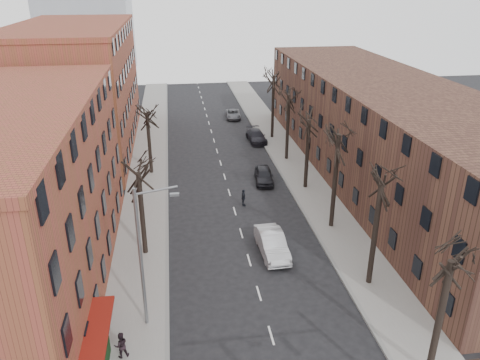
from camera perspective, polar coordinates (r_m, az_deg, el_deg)
name	(u,v)px	position (r m, az deg, el deg)	size (l,w,h in m)	color
sidewalk_left	(148,169)	(51.69, -11.12, 1.27)	(4.00, 90.00, 0.15)	gray
sidewalk_right	(292,162)	(53.17, 6.34, 2.22)	(4.00, 90.00, 0.15)	gray
building_left_far	(78,90)	(59.27, -19.20, 10.28)	(12.00, 28.00, 14.00)	brown
building_right	(383,130)	(49.79, 17.02, 5.84)	(12.00, 50.00, 10.00)	#533427
tree_right_b	(368,283)	(33.83, 15.37, -12.07)	(5.20, 5.20, 10.80)	black
tree_right_c	(331,227)	(40.09, 11.01, -5.62)	(5.20, 5.20, 11.60)	black
tree_right_d	(305,188)	(46.88, 7.94, -0.96)	(5.20, 5.20, 10.00)	black
tree_right_e	(286,160)	(54.01, 5.67, 2.50)	(5.20, 5.20, 10.80)	black
tree_right_f	(272,138)	(61.35, 3.92, 5.14)	(5.20, 5.20, 11.60)	black
tree_left_a	(146,254)	(36.49, -11.41, -8.80)	(5.20, 5.20, 9.50)	black
tree_left_b	(152,173)	(50.77, -10.71, 0.80)	(5.20, 5.20, 9.50)	black
streetlight	(143,253)	(27.03, -11.71, -8.70)	(2.45, 0.22, 9.03)	slate
silver_sedan	(272,244)	(35.48, 3.92, -7.74)	(1.78, 5.10, 1.68)	silver
parked_car_near	(264,175)	(47.53, 2.92, 0.58)	(1.76, 4.38, 1.49)	black
parked_car_mid	(256,136)	(59.60, 2.00, 5.37)	(2.03, 4.99, 1.45)	black
parked_car_far	(233,114)	(69.96, -0.84, 8.02)	(2.04, 4.42, 1.23)	#5B5D63
pedestrian_b	(121,345)	(27.55, -14.31, -18.91)	(0.76, 0.59, 1.56)	black
pedestrian_crossing	(243,198)	(42.52, 0.43, -2.17)	(0.94, 0.39, 1.61)	black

